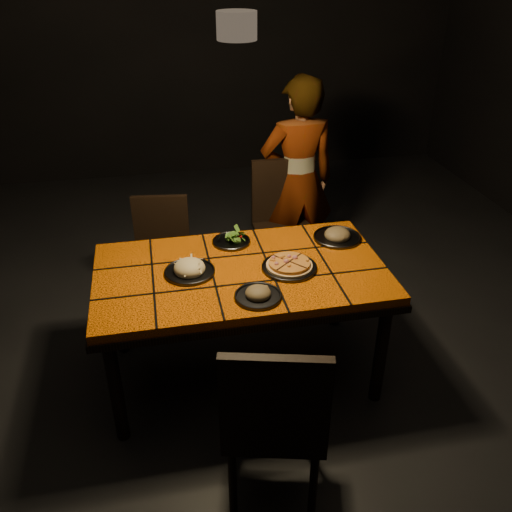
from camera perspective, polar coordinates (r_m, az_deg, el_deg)
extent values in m
cube|color=black|center=(3.46, -1.43, -12.33)|extent=(6.00, 7.00, 0.04)
cube|color=black|center=(6.09, -8.01, 22.10)|extent=(6.00, 0.04, 3.00)
cube|color=#E76207|center=(3.01, -1.61, -1.78)|extent=(1.60, 0.90, 0.05)
cube|color=black|center=(3.03, -1.60, -2.50)|extent=(1.62, 0.92, 0.04)
cylinder|color=black|center=(2.94, -14.51, -13.56)|extent=(0.07, 0.07, 0.66)
cylinder|color=black|center=(3.14, 12.98, -9.98)|extent=(0.07, 0.07, 0.66)
cylinder|color=black|center=(3.52, -14.29, -5.33)|extent=(0.07, 0.07, 0.66)
cylinder|color=black|center=(3.69, 8.53, -2.83)|extent=(0.07, 0.07, 0.66)
cube|color=black|center=(2.54, 1.97, -16.36)|extent=(0.54, 0.54, 0.04)
cube|color=black|center=(2.21, 1.99, -15.41)|extent=(0.44, 0.15, 0.48)
cylinder|color=black|center=(2.85, 5.72, -17.25)|extent=(0.04, 0.04, 0.45)
cylinder|color=black|center=(2.85, -1.82, -17.07)|extent=(0.04, 0.04, 0.45)
cylinder|color=black|center=(2.62, 6.04, -23.00)|extent=(0.04, 0.04, 0.45)
cylinder|color=black|center=(2.62, -2.46, -22.79)|extent=(0.04, 0.04, 0.45)
cube|color=black|center=(3.76, -9.88, -0.91)|extent=(0.43, 0.43, 0.04)
cube|color=black|center=(3.80, -9.95, 3.36)|extent=(0.38, 0.09, 0.42)
cylinder|color=black|center=(3.76, -12.14, -4.96)|extent=(0.03, 0.03, 0.39)
cylinder|color=black|center=(3.73, -7.44, -4.86)|extent=(0.03, 0.03, 0.39)
cylinder|color=black|center=(4.02, -11.61, -2.45)|extent=(0.03, 0.03, 0.39)
cylinder|color=black|center=(3.98, -7.23, -2.33)|extent=(0.03, 0.03, 0.39)
cube|color=black|center=(3.98, 3.20, 2.38)|extent=(0.44, 0.44, 0.04)
cube|color=black|center=(4.04, 2.64, 6.95)|extent=(0.44, 0.05, 0.48)
cylinder|color=black|center=(3.91, 1.18, -2.21)|extent=(0.04, 0.04, 0.45)
cylinder|color=black|center=(3.99, 6.17, -1.69)|extent=(0.04, 0.04, 0.45)
cylinder|color=black|center=(4.21, 0.19, 0.32)|extent=(0.04, 0.04, 0.45)
cylinder|color=black|center=(4.28, 4.86, 0.76)|extent=(0.04, 0.04, 0.45)
imported|color=brown|center=(4.08, 4.39, 7.87)|extent=(0.58, 0.39, 1.56)
cylinder|color=black|center=(2.58, -2.05, 23.09)|extent=(0.18, 0.18, 0.12)
cylinder|color=#333438|center=(3.00, 3.52, -1.22)|extent=(0.31, 0.31, 0.01)
torus|color=#333438|center=(3.00, 3.52, -1.09)|extent=(0.31, 0.31, 0.01)
cylinder|color=tan|center=(3.00, 3.52, -1.01)|extent=(0.36, 0.36, 0.01)
cylinder|color=orange|center=(2.99, 3.53, -0.77)|extent=(0.32, 0.32, 0.02)
cylinder|color=#333438|center=(2.98, -6.99, -1.69)|extent=(0.28, 0.28, 0.01)
torus|color=#333438|center=(2.97, -7.00, -1.56)|extent=(0.28, 0.28, 0.01)
ellipsoid|color=#CAB885|center=(2.96, -7.02, -1.22)|extent=(0.17, 0.17, 0.09)
cylinder|color=#333438|center=(3.26, -2.61, 1.50)|extent=(0.23, 0.23, 0.01)
torus|color=#333438|center=(3.25, -2.61, 1.62)|extent=(0.23, 0.23, 0.01)
cylinder|color=#333438|center=(2.76, 0.22, -4.29)|extent=(0.24, 0.24, 0.01)
torus|color=#333438|center=(2.75, 0.22, -4.15)|extent=(0.24, 0.24, 0.01)
ellipsoid|color=olive|center=(2.74, 0.22, -3.84)|extent=(0.15, 0.15, 0.08)
cylinder|color=#333438|center=(3.34, 8.54, 1.92)|extent=(0.29, 0.29, 0.01)
torus|color=#333438|center=(3.34, 8.55, 2.04)|extent=(0.29, 0.29, 0.01)
ellipsoid|color=olive|center=(3.33, 8.58, 2.37)|extent=(0.17, 0.17, 0.10)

